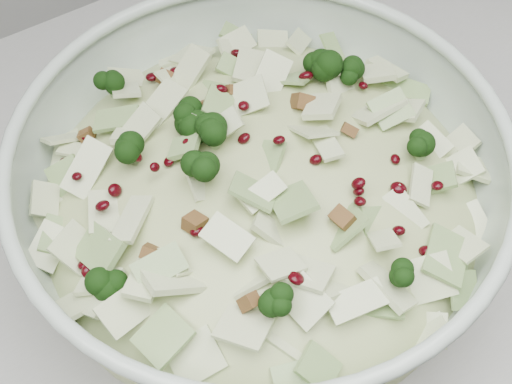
# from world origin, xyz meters

# --- Properties ---
(counter) EXTENTS (3.60, 0.60, 0.90)m
(counter) POSITION_xyz_m (0.00, 1.70, 0.45)
(counter) COLOR #B5B5B0
(counter) RESTS_ON floor
(mixing_bowl) EXTENTS (0.37, 0.37, 0.14)m
(mixing_bowl) POSITION_xyz_m (-0.15, 1.60, 0.97)
(mixing_bowl) COLOR #B3C5B6
(mixing_bowl) RESTS_ON counter
(salad) EXTENTS (0.39, 0.39, 0.14)m
(salad) POSITION_xyz_m (-0.15, 1.60, 1.00)
(salad) COLOR tan
(salad) RESTS_ON mixing_bowl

